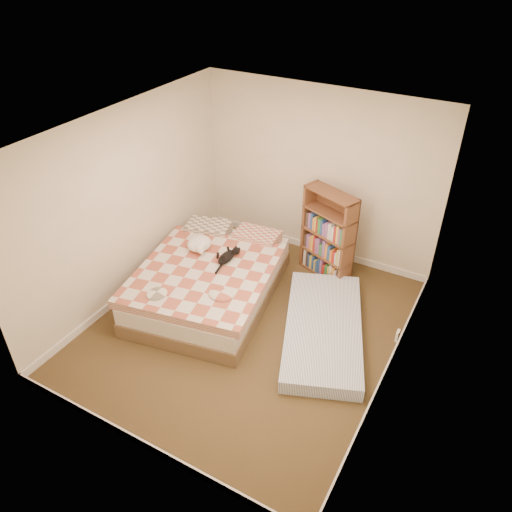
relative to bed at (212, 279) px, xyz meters
The scene contains 6 objects.
room 1.22m from the bed, 22.40° to the right, with size 3.51×4.01×2.51m.
bed is the anchor object (origin of this frame).
bookshelf 1.68m from the bed, 47.37° to the left, with size 0.87×0.53×1.30m.
floor_mattress 1.62m from the bed, ahead, with size 0.90×2.00×0.18m, color #6580A8.
black_cat 0.39m from the bed, 45.31° to the left, with size 0.23×0.56×0.13m.
white_dog 0.50m from the bed, 148.00° to the left, with size 0.36×0.37×0.17m.
Camera 1 is at (2.37, -4.04, 4.23)m, focal length 35.00 mm.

